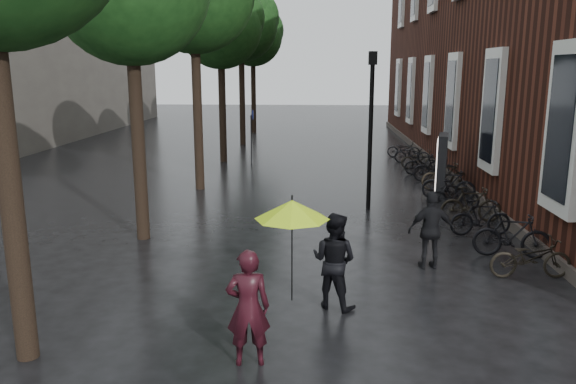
# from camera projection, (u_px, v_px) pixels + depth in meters

# --- Properties ---
(brick_building) EXTENTS (10.20, 33.20, 12.00)m
(brick_building) POSITION_uv_depth(u_px,v_px,m) (554.00, 26.00, 24.35)
(brick_building) COLOR #38160F
(brick_building) RESTS_ON ground
(street_trees) EXTENTS (4.33, 34.03, 8.91)m
(street_trees) POSITION_uv_depth(u_px,v_px,m) (208.00, 12.00, 21.57)
(street_trees) COLOR black
(street_trees) RESTS_ON ground
(person_burgundy) EXTENTS (0.69, 0.50, 1.75)m
(person_burgundy) POSITION_uv_depth(u_px,v_px,m) (248.00, 308.00, 8.03)
(person_burgundy) COLOR black
(person_burgundy) RESTS_ON ground
(person_black) EXTENTS (1.06, 0.98, 1.75)m
(person_black) POSITION_uv_depth(u_px,v_px,m) (334.00, 261.00, 9.99)
(person_black) COLOR black
(person_black) RESTS_ON ground
(lime_umbrella) EXTENTS (1.18, 1.18, 1.73)m
(lime_umbrella) POSITION_uv_depth(u_px,v_px,m) (292.00, 210.00, 8.67)
(lime_umbrella) COLOR black
(lime_umbrella) RESTS_ON ground
(pedestrian_walking) EXTENTS (1.03, 0.53, 1.69)m
(pedestrian_walking) POSITION_uv_depth(u_px,v_px,m) (431.00, 230.00, 11.96)
(pedestrian_walking) COLOR black
(pedestrian_walking) RESTS_ON ground
(parked_bicycles) EXTENTS (2.03, 16.65, 1.03)m
(parked_bicycles) POSITION_uv_depth(u_px,v_px,m) (446.00, 182.00, 18.85)
(parked_bicycles) COLOR black
(parked_bicycles) RESTS_ON ground
(ad_lightbox) EXTENTS (0.32, 1.38, 2.08)m
(ad_lightbox) POSITION_uv_depth(u_px,v_px,m) (441.00, 165.00, 18.77)
(ad_lightbox) COLOR black
(ad_lightbox) RESTS_ON ground
(lamp_post) EXTENTS (0.24, 0.24, 4.70)m
(lamp_post) POSITION_uv_depth(u_px,v_px,m) (371.00, 116.00, 16.57)
(lamp_post) COLOR black
(lamp_post) RESTS_ON ground
(cycle_sign) EXTENTS (0.13, 0.44, 2.41)m
(cycle_sign) POSITION_uv_depth(u_px,v_px,m) (252.00, 128.00, 25.08)
(cycle_sign) COLOR #262628
(cycle_sign) RESTS_ON ground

